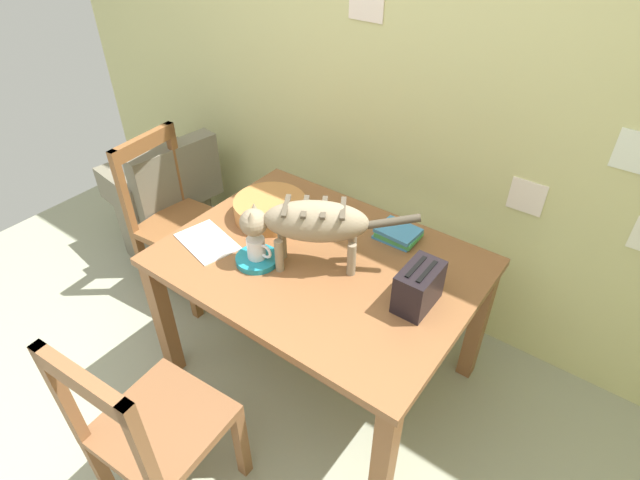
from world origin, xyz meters
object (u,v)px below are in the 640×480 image
(dining_table, at_px, (320,274))
(book_stack, at_px, (398,234))
(magazine, at_px, (207,242))
(saucer_bowl, at_px, (257,259))
(wicker_armchair, at_px, (167,207))
(cat, at_px, (310,223))
(wooden_chair_near, at_px, (178,221))
(coffee_mug, at_px, (257,248))
(wooden_chair_far, at_px, (152,429))
(toaster, at_px, (419,287))
(wicker_basket, at_px, (270,208))

(dining_table, distance_m, book_stack, 0.39)
(magazine, bearing_deg, book_stack, 52.17)
(saucer_bowl, bearing_deg, dining_table, 40.37)
(magazine, relative_size, wicker_armchair, 0.36)
(dining_table, relative_size, book_stack, 6.88)
(cat, relative_size, magazine, 2.22)
(wooden_chair_near, bearing_deg, book_stack, 97.02)
(coffee_mug, distance_m, wooden_chair_far, 0.78)
(coffee_mug, relative_size, wicker_armchair, 0.15)
(dining_table, distance_m, magazine, 0.52)
(book_stack, bearing_deg, toaster, -50.64)
(magazine, xyz_separation_m, toaster, (0.92, 0.21, 0.08))
(cat, bearing_deg, saucer_bowl, 90.00)
(magazine, xyz_separation_m, wooden_chair_near, (-0.56, 0.26, -0.27))
(wicker_basket, distance_m, wooden_chair_far, 1.06)
(wooden_chair_near, height_order, wooden_chair_far, same)
(cat, height_order, wicker_armchair, cat)
(saucer_bowl, height_order, coffee_mug, coffee_mug)
(coffee_mug, bearing_deg, wicker_armchair, 160.20)
(wicker_basket, bearing_deg, magazine, -106.64)
(toaster, bearing_deg, wooden_chair_far, -123.01)
(wicker_basket, bearing_deg, saucer_bowl, -58.81)
(wooden_chair_near, bearing_deg, saucer_bowl, 69.44)
(wicker_basket, xyz_separation_m, wicker_armchair, (-1.06, 0.16, -0.50))
(toaster, bearing_deg, dining_table, -179.63)
(cat, relative_size, toaster, 3.10)
(wooden_chair_far, bearing_deg, wooden_chair_near, 130.98)
(wicker_armchair, bearing_deg, cat, -95.20)
(dining_table, height_order, wooden_chair_far, wooden_chair_far)
(wicker_basket, bearing_deg, dining_table, -16.97)
(book_stack, xyz_separation_m, wooden_chair_near, (-1.22, -0.26, -0.30))
(saucer_bowl, distance_m, coffee_mug, 0.06)
(cat, bearing_deg, dining_table, -43.41)
(cat, xyz_separation_m, wicker_basket, (-0.36, 0.17, -0.17))
(cat, bearing_deg, magazine, 76.45)
(cat, xyz_separation_m, wooden_chair_near, (-1.02, 0.11, -0.48))
(dining_table, relative_size, coffee_mug, 10.77)
(magazine, height_order, wicker_basket, wicker_basket)
(wooden_chair_near, distance_m, wicker_armchair, 0.49)
(coffee_mug, height_order, wooden_chair_near, wooden_chair_near)
(dining_table, xyz_separation_m, toaster, (0.45, 0.00, 0.17))
(book_stack, relative_size, wicker_armchair, 0.24)
(cat, bearing_deg, toaster, -114.93)
(dining_table, distance_m, wooden_chair_near, 1.05)
(wicker_basket, height_order, wooden_chair_far, wooden_chair_far)
(wicker_armchair, bearing_deg, wicker_basket, -90.88)
(magazine, relative_size, wooden_chair_far, 0.30)
(saucer_bowl, relative_size, toaster, 0.90)
(magazine, distance_m, wooden_chair_near, 0.68)
(book_stack, bearing_deg, saucer_bowl, -128.60)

